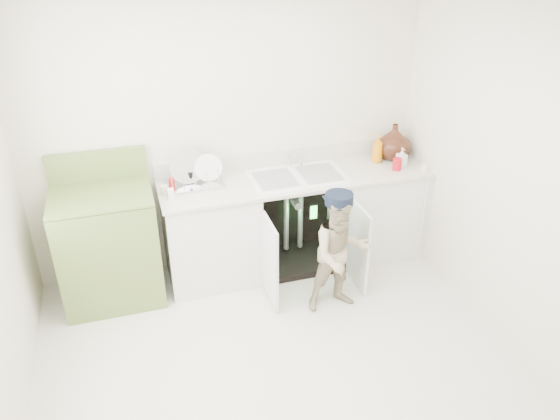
# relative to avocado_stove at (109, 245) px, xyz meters

# --- Properties ---
(ground) EXTENTS (3.50, 3.50, 0.00)m
(ground) POSITION_rel_avocado_stove_xyz_m (1.12, -1.18, -0.51)
(ground) COLOR beige
(ground) RESTS_ON ground
(room_shell) EXTENTS (6.00, 5.50, 1.26)m
(room_shell) POSITION_rel_avocado_stove_xyz_m (1.12, -1.18, 0.74)
(room_shell) COLOR silver
(room_shell) RESTS_ON ground
(counter_run) EXTENTS (2.44, 1.02, 1.23)m
(counter_run) POSITION_rel_avocado_stove_xyz_m (1.70, 0.03, -0.04)
(counter_run) COLOR silver
(counter_run) RESTS_ON ground
(avocado_stove) EXTENTS (0.80, 0.65, 1.24)m
(avocado_stove) POSITION_rel_avocado_stove_xyz_m (0.00, 0.00, 0.00)
(avocado_stove) COLOR olive
(avocado_stove) RESTS_ON ground
(repair_worker) EXTENTS (0.51, 0.60, 1.06)m
(repair_worker) POSITION_rel_avocado_stove_xyz_m (1.79, -0.71, 0.02)
(repair_worker) COLOR tan
(repair_worker) RESTS_ON ground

